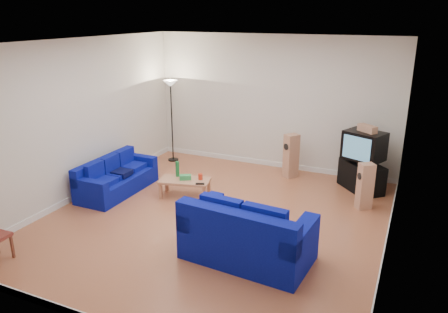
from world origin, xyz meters
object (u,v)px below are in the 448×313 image
at_px(tv_stand, 361,176).
at_px(coffee_table, 185,182).
at_px(television, 364,146).
at_px(sofa_three_seat, 116,179).
at_px(sofa_loveseat, 246,239).

bearing_deg(tv_stand, coffee_table, -101.93).
bearing_deg(television, coffee_table, -127.19).
relative_size(sofa_three_seat, tv_stand, 1.90).
relative_size(tv_stand, television, 1.06).
height_order(sofa_three_seat, television, television).
relative_size(coffee_table, television, 1.18).
bearing_deg(tv_stand, sofa_three_seat, -106.40).
relative_size(sofa_loveseat, coffee_table, 1.79).
xyz_separation_m(tv_stand, television, (-0.01, -0.03, 0.70)).
height_order(sofa_three_seat, coffee_table, sofa_three_seat).
bearing_deg(sofa_three_seat, coffee_table, 104.31).
xyz_separation_m(coffee_table, tv_stand, (3.29, 1.89, -0.02)).
bearing_deg(coffee_table, sofa_loveseat, -40.76).
height_order(coffee_table, tv_stand, tv_stand).
distance_m(sofa_loveseat, television, 3.89).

